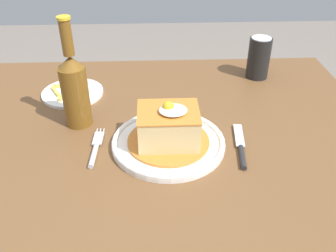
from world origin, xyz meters
TOP-DOWN VIEW (x-y plane):
  - dining_table at (0.00, 0.00)m, footprint 1.14×0.82m
  - main_plate at (0.05, -0.06)m, footprint 0.26×0.26m
  - sandwich_meal at (0.05, -0.06)m, footprint 0.19×0.19m
  - fork at (-0.11, -0.08)m, footprint 0.02×0.14m
  - knife at (0.21, -0.10)m, footprint 0.03×0.17m
  - soda_can at (0.33, 0.28)m, footprint 0.07×0.07m
  - beer_bottle_amber at (-0.17, 0.04)m, footprint 0.06×0.06m
  - side_plate_fries at (-0.21, 0.19)m, footprint 0.17×0.17m

SIDE VIEW (x-z plane):
  - dining_table at x=0.00m, z-range 0.25..0.97m
  - side_plate_fries at x=-0.21m, z-range 0.72..0.74m
  - fork at x=-0.11m, z-range 0.72..0.73m
  - knife at x=0.21m, z-range 0.72..0.73m
  - main_plate at x=0.05m, z-range 0.72..0.74m
  - sandwich_meal at x=0.05m, z-range 0.72..0.82m
  - soda_can at x=0.33m, z-range 0.72..0.85m
  - beer_bottle_amber at x=-0.17m, z-range 0.69..0.95m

